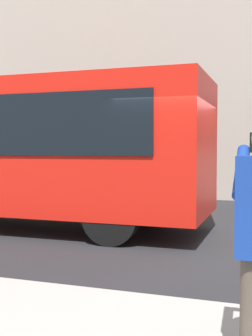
% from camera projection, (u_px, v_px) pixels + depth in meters
% --- Properties ---
extents(ground_plane, '(60.00, 60.00, 0.00)m').
position_uv_depth(ground_plane, '(197.00, 241.00, 7.93)').
color(ground_plane, '#232326').
extents(building_facade_far, '(28.00, 1.55, 12.00)m').
position_uv_depth(building_facade_far, '(235.00, 14.00, 14.08)').
color(building_facade_far, '#A89E8E').
rests_on(building_facade_far, ground_plane).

